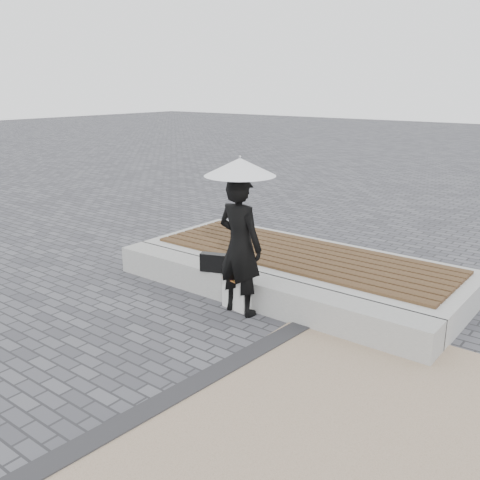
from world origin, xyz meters
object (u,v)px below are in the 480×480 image
at_px(seating_ledge, 255,291).
at_px(canvas_tote, 237,293).
at_px(handbag, 213,262).
at_px(parasol, 240,167).
at_px(woman, 240,246).

height_order(seating_ledge, canvas_tote, canvas_tote).
bearing_deg(seating_ledge, canvas_tote, -113.90).
bearing_deg(handbag, seating_ledge, -5.56).
bearing_deg(seating_ledge, parasol, -91.96).
bearing_deg(canvas_tote, handbag, 177.26).
bearing_deg(canvas_tote, seating_ledge, 73.45).
distance_m(woman, parasol, 1.02).
bearing_deg(woman, seating_ledge, -88.71).
bearing_deg(handbag, canvas_tote, -30.88).
bearing_deg(seating_ledge, handbag, -164.77).
height_order(seating_ledge, parasol, parasol).
bearing_deg(parasol, canvas_tote, 145.17).
distance_m(parasol, handbag, 1.54).
distance_m(seating_ledge, woman, 0.79).
xyz_separation_m(woman, canvas_tote, (-0.10, 0.07, -0.70)).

